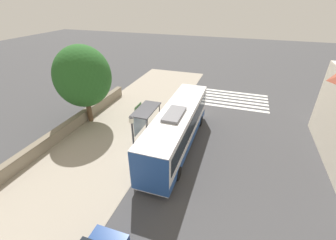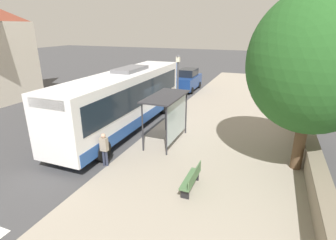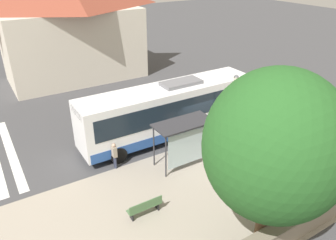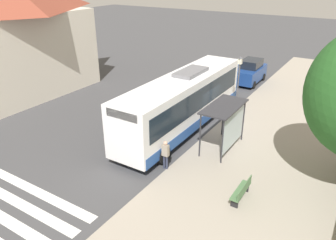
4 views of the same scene
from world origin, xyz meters
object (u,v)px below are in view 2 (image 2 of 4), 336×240
pedestrian (104,147)px  bench (192,179)px  bus_shelter (169,105)px  street_lamp_near (178,81)px  parked_car_behind_bus (188,80)px  bus (125,99)px  shade_tree (314,63)px

pedestrian → bench: (-4.19, 0.34, -0.45)m
bus_shelter → bench: size_ratio=2.02×
street_lamp_near → parked_car_behind_bus: street_lamp_near is taller
pedestrian → street_lamp_near: (-0.66, -7.92, 1.61)m
street_lamp_near → parked_car_behind_bus: bearing=-77.6°
bus → bench: size_ratio=7.09×
bench → parked_car_behind_bus: bearing=-72.0°
bus → pedestrian: (-1.55, 4.53, -0.96)m
street_lamp_near → bench: bearing=113.1°
bench → parked_car_behind_bus: size_ratio=0.40×
bus → bench: (-5.74, 4.86, -1.42)m
bus_shelter → shade_tree: shade_tree is taller
bus_shelter → shade_tree: 6.84m
bench → pedestrian: bearing=-4.6°
bus → street_lamp_near: (-2.21, -3.39, 0.65)m
parked_car_behind_bus → bench: bearing=108.0°
pedestrian → bus_shelter: bearing=-116.1°
street_lamp_near → shade_tree: shade_tree is taller
shade_tree → pedestrian: bearing=20.3°
street_lamp_near → parked_car_behind_bus: size_ratio=1.03×
bus → shade_tree: size_ratio=1.56×
bus → street_lamp_near: size_ratio=2.75×
bus → bus_shelter: 3.44m
bench → parked_car_behind_bus: (5.30, -16.28, 0.53)m
street_lamp_near → bus_shelter: bearing=103.5°
shade_tree → bus_shelter: bearing=-4.8°
shade_tree → parked_car_behind_bus: 16.29m
bus_shelter → bench: bus_shelter is taller
bus → bus_shelter: (-3.27, 1.01, 0.25)m
bus → bench: bus is taller
bus_shelter → shade_tree: bearing=175.2°
pedestrian → street_lamp_near: street_lamp_near is taller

